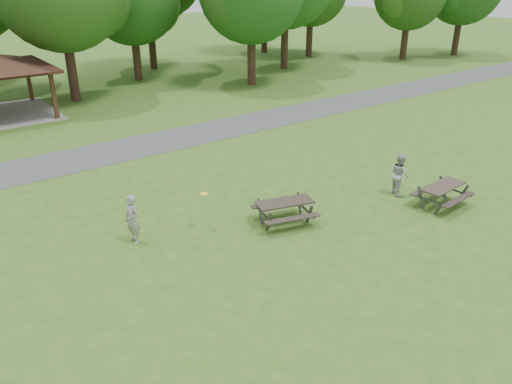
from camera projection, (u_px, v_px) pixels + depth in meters
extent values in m
plane|color=#37601B|center=(316.00, 296.00, 13.17)|extent=(160.00, 160.00, 0.00)
cube|color=#434346|center=(112.00, 152.00, 23.39)|extent=(120.00, 3.20, 0.02)
cube|color=#322012|center=(54.00, 96.00, 28.03)|extent=(0.22, 0.22, 2.60)
cube|color=#3D2416|center=(29.00, 80.00, 31.98)|extent=(0.22, 0.22, 2.60)
cylinder|color=black|center=(72.00, 69.00, 31.69)|extent=(0.60, 0.60, 4.02)
cylinder|color=#2F2014|center=(137.00, 57.00, 37.64)|extent=(0.60, 0.60, 3.43)
sphere|color=#224F16|center=(150.00, 5.00, 37.22)|extent=(4.55, 4.55, 4.55)
sphere|color=#1F4F16|center=(114.00, 4.00, 35.16)|extent=(4.20, 4.20, 4.20)
cylinder|color=black|center=(252.00, 58.00, 36.08)|extent=(0.60, 0.60, 3.78)
cylinder|color=black|center=(285.00, 43.00, 41.82)|extent=(0.60, 0.60, 4.20)
cylinder|color=#2F1E15|center=(309.00, 37.00, 47.77)|extent=(0.60, 0.60, 3.57)
cylinder|color=black|center=(404.00, 41.00, 46.33)|extent=(0.60, 0.60, 3.36)
sphere|color=#124112|center=(416.00, 0.00, 45.91)|extent=(4.16, 4.16, 4.16)
sphere|color=#214E16|center=(402.00, 0.00, 44.00)|extent=(3.84, 3.84, 3.84)
cylinder|color=black|center=(152.00, 41.00, 41.60)|extent=(0.60, 0.60, 4.55)
cylinder|color=black|center=(264.00, 30.00, 49.83)|extent=(0.60, 0.60, 4.27)
cylinder|color=black|center=(457.00, 36.00, 48.43)|extent=(0.60, 0.60, 3.67)
cube|color=#2A251E|center=(285.00, 202.00, 16.62)|extent=(2.05, 1.25, 0.05)
cube|color=#2D2621|center=(292.00, 219.00, 16.21)|extent=(1.91, 0.79, 0.04)
cube|color=#2C2420|center=(277.00, 203.00, 17.28)|extent=(1.91, 0.79, 0.04)
cube|color=#434346|center=(269.00, 221.00, 16.20)|extent=(0.17, 0.40, 0.83)
cube|color=#3F3F41|center=(260.00, 211.00, 16.88)|extent=(0.17, 0.40, 0.83)
cube|color=#474749|center=(264.00, 215.00, 16.53)|extent=(0.49, 1.51, 0.05)
cube|color=#454548|center=(309.00, 214.00, 16.67)|extent=(0.17, 0.40, 0.83)
cube|color=#3C3C3F|center=(299.00, 204.00, 17.35)|extent=(0.17, 0.40, 0.83)
cube|color=#414144|center=(304.00, 208.00, 17.00)|extent=(0.49, 1.51, 0.05)
cube|color=#312A24|center=(444.00, 186.00, 17.85)|extent=(1.95, 0.89, 0.05)
cube|color=#2A231E|center=(458.00, 200.00, 17.55)|extent=(1.91, 0.41, 0.04)
cube|color=#2E2721|center=(427.00, 189.00, 18.41)|extent=(1.91, 0.41, 0.04)
cube|color=#3A3A3C|center=(441.00, 205.00, 17.31)|extent=(0.09, 0.40, 0.82)
cube|color=#464648|center=(421.00, 198.00, 17.85)|extent=(0.09, 0.40, 0.82)
cube|color=#424245|center=(431.00, 201.00, 17.57)|extent=(0.17, 1.54, 0.05)
cube|color=#464649|center=(462.00, 194.00, 18.17)|extent=(0.09, 0.40, 0.82)
cube|color=#404043|center=(443.00, 187.00, 18.72)|extent=(0.09, 0.40, 0.82)
cube|color=#39393B|center=(453.00, 190.00, 18.44)|extent=(0.17, 1.54, 0.05)
cylinder|color=yellow|center=(204.00, 194.00, 16.02)|extent=(0.27, 0.27, 0.02)
imported|color=gray|center=(132.00, 219.00, 15.44)|extent=(0.48, 0.64, 1.59)
imported|color=#ADADB0|center=(400.00, 174.00, 18.78)|extent=(0.87, 0.96, 1.60)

